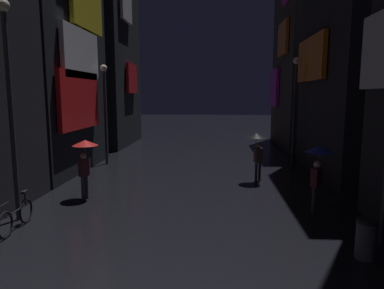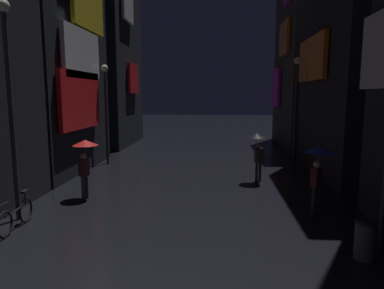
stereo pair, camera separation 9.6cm
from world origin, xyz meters
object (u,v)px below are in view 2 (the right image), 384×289
at_px(pedestrian_near_crossing_red, 85,153).
at_px(pedestrian_foreground_right_black, 257,143).
at_px(streetlamp_left_far, 106,102).
at_px(trash_bin, 365,239).
at_px(streetlamp_left_near, 9,89).
at_px(bicycle_parked_at_storefront, 16,216).
at_px(streetlamp_right_far, 296,99).
at_px(pedestrian_far_right_blue, 318,161).

bearing_deg(pedestrian_near_crossing_red, pedestrian_foreground_right_black, 23.75).
bearing_deg(streetlamp_left_far, trash_bin, -47.62).
bearing_deg(pedestrian_near_crossing_red, streetlamp_left_near, -118.84).
bearing_deg(streetlamp_left_near, streetlamp_left_far, 90.00).
relative_size(bicycle_parked_at_storefront, streetlamp_left_near, 0.29).
distance_m(streetlamp_left_far, trash_bin, 14.09).
relative_size(bicycle_parked_at_storefront, streetlamp_right_far, 0.32).
height_order(streetlamp_left_far, streetlamp_right_far, streetlamp_right_far).
height_order(pedestrian_foreground_right_black, streetlamp_left_far, streetlamp_left_far).
height_order(streetlamp_left_near, trash_bin, streetlamp_left_near).
distance_m(bicycle_parked_at_storefront, streetlamp_right_far, 14.04).
height_order(streetlamp_left_near, streetlamp_left_far, streetlamp_left_near).
xyz_separation_m(streetlamp_left_far, trash_bin, (9.30, -10.19, -2.84)).
bearing_deg(streetlamp_right_far, streetlamp_left_near, -138.03).
relative_size(pedestrian_foreground_right_black, trash_bin, 2.28).
distance_m(pedestrian_near_crossing_red, trash_bin, 9.11).
relative_size(bicycle_parked_at_storefront, trash_bin, 1.96).
distance_m(streetlamp_left_near, trash_bin, 10.07).
xyz_separation_m(pedestrian_far_right_blue, streetlamp_left_near, (-9.10, -1.34, 2.22)).
bearing_deg(trash_bin, streetlamp_left_near, 168.98).
xyz_separation_m(streetlamp_left_near, streetlamp_right_far, (10.00, 8.99, -0.37)).
xyz_separation_m(pedestrian_near_crossing_red, pedestrian_far_right_blue, (7.87, -0.90, 0.00)).
bearing_deg(trash_bin, streetlamp_right_far, 86.29).
bearing_deg(bicycle_parked_at_storefront, streetlamp_left_near, 117.77).
bearing_deg(streetlamp_left_far, pedestrian_far_right_blue, -37.76).
xyz_separation_m(bicycle_parked_at_storefront, streetlamp_left_far, (-0.40, 9.14, 2.92)).
bearing_deg(bicycle_parked_at_storefront, trash_bin, -6.75).
relative_size(pedestrian_foreground_right_black, streetlamp_right_far, 0.38).
xyz_separation_m(pedestrian_near_crossing_red, streetlamp_left_near, (-1.23, -2.23, 2.22)).
bearing_deg(pedestrian_foreground_right_black, streetlamp_left_far, 156.29).
xyz_separation_m(pedestrian_foreground_right_black, streetlamp_right_far, (2.39, 3.95, 1.84)).
distance_m(pedestrian_far_right_blue, streetlamp_right_far, 7.93).
bearing_deg(streetlamp_left_far, streetlamp_left_near, -90.00).
distance_m(pedestrian_far_right_blue, streetlamp_left_far, 11.62).
distance_m(pedestrian_near_crossing_red, streetlamp_left_near, 3.38).
height_order(pedestrian_near_crossing_red, pedestrian_far_right_blue, same).
distance_m(pedestrian_near_crossing_red, streetlamp_right_far, 11.23).
xyz_separation_m(pedestrian_far_right_blue, streetlamp_left_far, (-9.10, 7.05, 1.64)).
bearing_deg(streetlamp_left_near, pedestrian_foreground_right_black, 33.52).
xyz_separation_m(bicycle_parked_at_storefront, streetlamp_right_far, (9.60, 9.75, 3.12)).
xyz_separation_m(bicycle_parked_at_storefront, trash_bin, (8.90, -1.05, 0.08)).
distance_m(pedestrian_foreground_right_black, pedestrian_far_right_blue, 3.99).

